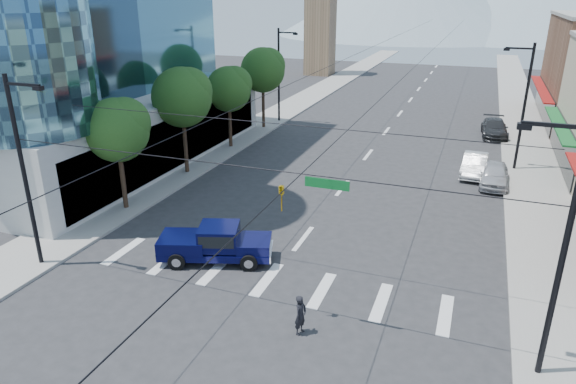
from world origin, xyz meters
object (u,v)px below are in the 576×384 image
at_px(parked_car_near, 494,175).
at_px(parked_car_far, 495,128).
at_px(pedestrian, 301,315).
at_px(parked_car_mid, 475,165).
at_px(pickup_truck, 215,243).

xyz_separation_m(parked_car_near, parked_car_far, (0.03, 13.38, 0.00)).
relative_size(pedestrian, parked_car_near, 0.36).
bearing_deg(parked_car_mid, parked_car_near, -50.36).
height_order(pickup_truck, parked_car_far, pickup_truck).
bearing_deg(parked_car_near, pickup_truck, -127.53).
bearing_deg(pickup_truck, parked_car_far, 48.17).
relative_size(pickup_truck, parked_car_far, 1.09).
distance_m(pedestrian, parked_car_near, 20.91).
bearing_deg(parked_car_near, pedestrian, -108.20).
distance_m(parked_car_near, parked_car_far, 13.38).
bearing_deg(pedestrian, parked_car_far, 0.51).
bearing_deg(pedestrian, parked_car_mid, -2.20).
height_order(pickup_truck, parked_car_mid, pickup_truck).
distance_m(pickup_truck, parked_car_near, 20.21).
bearing_deg(pickup_truck, parked_car_mid, 38.88).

